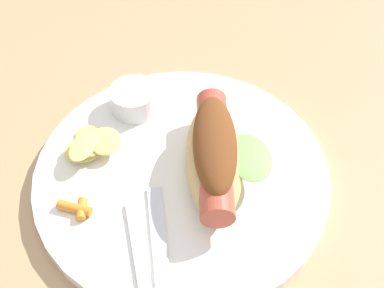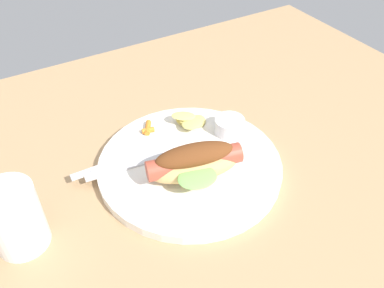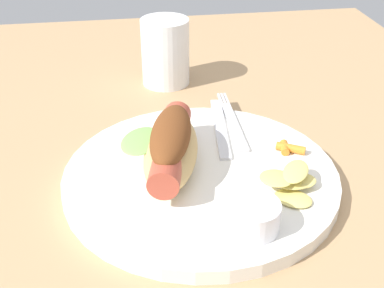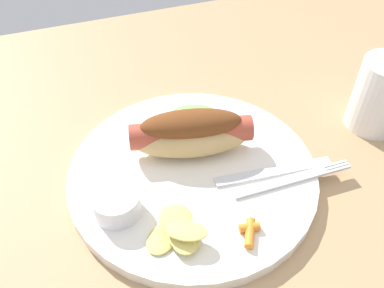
{
  "view_description": "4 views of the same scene",
  "coord_description": "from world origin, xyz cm",
  "views": [
    {
      "loc": [
        -30.25,
        6.3,
        42.24
      ],
      "look_at": [
        0.08,
        -1.11,
        5.38
      ],
      "focal_mm": 46.69,
      "sensor_mm": 36.0,
      "label": 1
    },
    {
      "loc": [
        -24.0,
        -41.82,
        47.45
      ],
      "look_at": [
        -0.19,
        -1.05,
        6.34
      ],
      "focal_mm": 37.85,
      "sensor_mm": 36.0,
      "label": 2
    },
    {
      "loc": [
        45.56,
        -7.99,
        33.54
      ],
      "look_at": [
        -0.23,
        -0.93,
        5.05
      ],
      "focal_mm": 47.75,
      "sensor_mm": 36.0,
      "label": 3
    },
    {
      "loc": [
        11.61,
        31.51,
        38.39
      ],
      "look_at": [
        -0.2,
        -0.78,
        4.98
      ],
      "focal_mm": 38.22,
      "sensor_mm": 36.0,
      "label": 4
    }
  ],
  "objects": [
    {
      "name": "carrot_garnish",
      "position": [
        -2.42,
        10.76,
        2.08
      ],
      "size": [
        2.7,
        3.4,
        0.97
      ],
      "color": "orange",
      "rests_on": "plate"
    },
    {
      "name": "ground_plane",
      "position": [
        0.0,
        0.0,
        -0.9
      ],
      "size": [
        120.0,
        90.0,
        1.8
      ],
      "primitive_type": "cube",
      "color": "tan"
    },
    {
      "name": "hot_dog",
      "position": [
        -0.96,
        -3.17,
        4.53
      ],
      "size": [
        15.42,
        10.34,
        6.01
      ],
      "rotation": [
        0.0,
        0.0,
        2.92
      ],
      "color": "tan",
      "rests_on": "plate"
    },
    {
      "name": "chips_pile",
      "position": [
        4.81,
        8.62,
        2.65
      ],
      "size": [
        7.37,
        6.56,
        2.17
      ],
      "color": "#DCCB6B",
      "rests_on": "plate"
    },
    {
      "name": "knife",
      "position": [
        -8.94,
        4.0,
        1.78
      ],
      "size": [
        14.74,
        3.01,
        0.36
      ],
      "primitive_type": "cube",
      "rotation": [
        0.0,
        0.0,
        3.03
      ],
      "color": "silver",
      "rests_on": "plate"
    },
    {
      "name": "drinking_cup",
      "position": [
        -27.18,
        -0.85,
        5.03
      ],
      "size": [
        7.25,
        7.25,
        10.06
      ],
      "primitive_type": "cylinder",
      "color": "white",
      "rests_on": "ground_plane"
    },
    {
      "name": "sauce_ramekin",
      "position": [
        9.95,
        3.16,
        2.99
      ],
      "size": [
        5.28,
        5.28,
        2.77
      ],
      "primitive_type": "cylinder",
      "color": "white",
      "rests_on": "plate"
    },
    {
      "name": "plate",
      "position": [
        -0.32,
        -0.42,
        0.8
      ],
      "size": [
        30.23,
        30.23,
        1.6
      ],
      "primitive_type": "cylinder",
      "color": "white",
      "rests_on": "ground_plane"
    },
    {
      "name": "fork",
      "position": [
        -10.16,
        5.83,
        1.8
      ],
      "size": [
        15.23,
        1.52,
        0.4
      ],
      "rotation": [
        0.0,
        0.0,
        3.12
      ],
      "color": "silver",
      "rests_on": "plate"
    }
  ]
}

